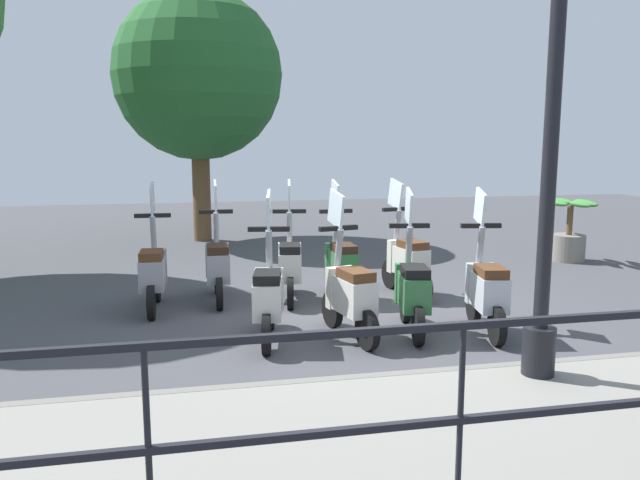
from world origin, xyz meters
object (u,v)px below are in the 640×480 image
Objects in this scene: scooter_far_2 at (290,264)px; lamp_post_near at (552,128)px; scooter_far_4 at (153,271)px; scooter_near_3 at (268,296)px; potted_palm at (569,235)px; scooter_far_3 at (218,265)px; tree_distant at (198,76)px; scooter_far_1 at (341,264)px; scooter_near_2 at (349,293)px; scooter_near_1 at (412,289)px; scooter_far_0 at (407,260)px; scooter_near_0 at (486,289)px.

lamp_post_near is at bearing -146.58° from scooter_far_2.
scooter_near_3 is at bearing -138.59° from scooter_far_4.
potted_palm is 0.69× the size of scooter_far_3.
tree_distant is 3.24× the size of scooter_far_2.
scooter_far_2 is (-1.67, 5.09, 0.04)m from potted_palm.
scooter_far_3 is (0.26, 1.55, 0.00)m from scooter_far_1.
tree_distant is 7.50m from scooter_near_2.
scooter_near_1 and scooter_far_2 have the same top height.
scooter_near_1 is 1.65m from scooter_far_0.
scooter_near_0 is at bearing -91.38° from scooter_near_1.
scooter_far_0 is at bearing -93.44° from scooter_far_3.
scooter_far_2 is 1.00× the size of scooter_far_3.
scooter_far_0 is 1.00× the size of scooter_far_2.
scooter_near_1 reaches higher than potted_palm.
scooter_near_0 is 1.00× the size of scooter_far_3.
scooter_near_2 is 1.00× the size of scooter_far_2.
potted_palm is 4.74m from scooter_near_0.
scooter_near_3 is 1.77m from scooter_far_3.
potted_palm is at bearing -73.77° from scooter_far_4.
tree_distant is 4.71× the size of potted_palm.
tree_distant is (8.50, 2.53, 1.15)m from lamp_post_near.
scooter_far_1 is (1.50, 0.42, 0.00)m from scooter_near_1.
scooter_far_4 reaches higher than potted_palm.
scooter_far_1 and scooter_far_2 have the same top height.
lamp_post_near is at bearing -121.02° from scooter_near_3.
scooter_near_2 reaches higher than potted_palm.
tree_distant reaches higher than potted_palm.
scooter_near_3 is (-6.75, -0.52, -2.82)m from tree_distant.
lamp_post_near is 6.36m from potted_palm.
potted_palm is 0.69× the size of scooter_far_4.
scooter_near_1 and scooter_far_1 have the same top height.
scooter_near_1 is at bearing -138.13° from scooter_far_2.
lamp_post_near reaches higher than scooter_near_1.
scooter_near_0 is at bearing -113.83° from scooter_far_4.
scooter_far_1 is (1.67, 1.19, 0.00)m from scooter_near_0.
lamp_post_near is 0.90× the size of tree_distant.
scooter_near_1 is 1.54m from scooter_near_3.
scooter_near_1 is 1.00× the size of scooter_far_0.
scooter_near_1 and scooter_near_2 have the same top height.
scooter_near_1 is 3.14m from scooter_far_4.
scooter_far_1 is at bearing 44.97° from scooter_near_0.
potted_palm is 0.69× the size of scooter_near_1.
scooter_far_2 is at bearing 55.30° from scooter_near_0.
scooter_far_2 is (1.57, -0.47, 0.00)m from scooter_near_3.
tree_distant is 6.03m from scooter_far_4.
scooter_far_2 is at bearing -6.76° from scooter_near_3.
scooter_far_4 is (1.53, 2.06, 0.00)m from scooter_near_2.
scooter_near_2 is 0.84m from scooter_near_3.
scooter_far_4 is (-0.26, 0.79, 0.00)m from scooter_far_3.
scooter_near_1 is 2.64m from scooter_far_3.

